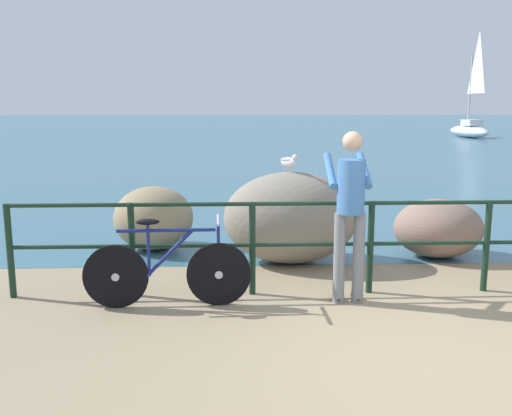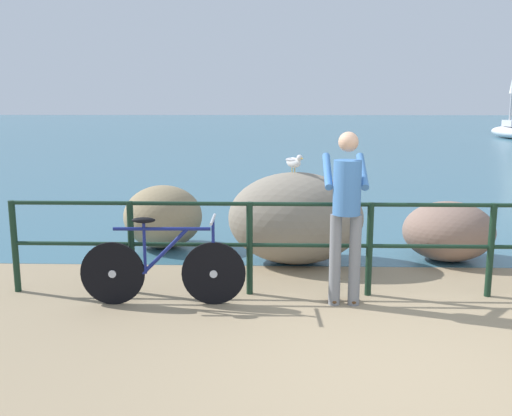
{
  "view_description": "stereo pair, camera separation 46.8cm",
  "coord_description": "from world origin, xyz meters",
  "views": [
    {
      "loc": [
        -1.5,
        -4.17,
        2.06
      ],
      "look_at": [
        -1.23,
        2.11,
        0.88
      ],
      "focal_mm": 39.54,
      "sensor_mm": 36.0,
      "label": 1
    },
    {
      "loc": [
        -1.03,
        -4.18,
        2.06
      ],
      "look_at": [
        -1.23,
        2.11,
        0.88
      ],
      "focal_mm": 39.54,
      "sensor_mm": 36.0,
      "label": 2
    }
  ],
  "objects": [
    {
      "name": "breakwater_boulder_left",
      "position": [
        -2.62,
        3.7,
        0.45
      ],
      "size": [
        1.12,
        1.09,
        0.9
      ],
      "color": "#907D5C",
      "rests_on": "ground"
    },
    {
      "name": "ground_plane",
      "position": [
        0.0,
        20.0,
        -0.05
      ],
      "size": [
        120.0,
        120.0,
        0.1
      ],
      "primitive_type": "cube",
      "color": "#937F60"
    },
    {
      "name": "bicycle",
      "position": [
        -2.16,
        1.36,
        0.39
      ],
      "size": [
        1.7,
        0.48,
        0.92
      ],
      "rotation": [
        0.0,
        0.0,
        0.03
      ],
      "color": "black",
      "rests_on": "ground_plane"
    },
    {
      "name": "breakwater_boulder_right",
      "position": [
        1.28,
        3.13,
        0.39
      ],
      "size": [
        1.19,
        1.03,
        0.79
      ],
      "color": "#886B5C",
      "rests_on": "ground"
    },
    {
      "name": "sailboat",
      "position": [
        12.81,
        29.45,
        0.71
      ],
      "size": [
        1.44,
        4.44,
        6.16
      ],
      "rotation": [
        0.0,
        0.0,
        1.6
      ],
      "color": "white",
      "rests_on": "sea_surface"
    },
    {
      "name": "breakwater_boulder_main",
      "position": [
        -0.74,
        2.94,
        0.59
      ],
      "size": [
        1.74,
        1.21,
        1.19
      ],
      "color": "gray",
      "rests_on": "ground"
    },
    {
      "name": "person_at_railing",
      "position": [
        -0.3,
        1.43,
        0.99
      ],
      "size": [
        0.45,
        0.64,
        1.78
      ],
      "rotation": [
        0.0,
        0.0,
        1.55
      ],
      "color": "slate",
      "rests_on": "ground_plane"
    },
    {
      "name": "seagull",
      "position": [
        -0.78,
        2.95,
        1.33
      ],
      "size": [
        0.26,
        0.31,
        0.23
      ],
      "rotation": [
        0.0,
        0.0,
        5.35
      ],
      "color": "gold",
      "rests_on": "breakwater_boulder_main"
    },
    {
      "name": "promenade_railing",
      "position": [
        0.0,
        1.71,
        0.63
      ],
      "size": [
        7.79,
        0.07,
        1.02
      ],
      "color": "black",
      "rests_on": "ground_plane"
    },
    {
      "name": "sea_surface",
      "position": [
        0.0,
        47.78,
        0.0
      ],
      "size": [
        120.0,
        90.0,
        0.01
      ],
      "primitive_type": "cube",
      "color": "#38667A",
      "rests_on": "ground_plane"
    }
  ]
}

